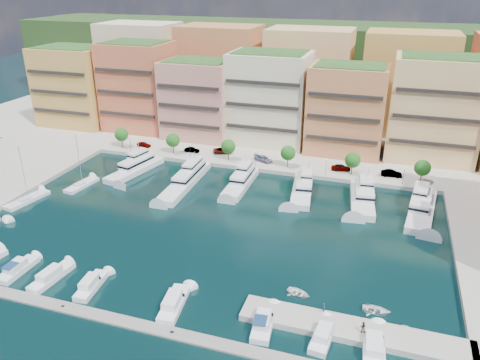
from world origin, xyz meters
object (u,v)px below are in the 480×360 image
Objects in this scene: tree_0 at (121,135)px; lamppost_4 at (404,173)px; cruiser_5 at (174,304)px; lamppost_0 at (130,142)px; cruiser_3 at (91,286)px; car_3 at (263,159)px; tree_3 at (288,153)px; person_1 at (363,327)px; sailboat_1 at (27,200)px; cruiser_9 at (374,348)px; lamppost_3 at (326,164)px; cruiser_8 at (323,337)px; yacht_6 at (422,207)px; car_0 at (144,144)px; tree_2 at (228,146)px; yacht_1 at (136,168)px; car_1 at (192,150)px; cruiser_1 at (18,269)px; yacht_5 at (362,197)px; cruiser_7 at (263,323)px; sailboat_2 at (82,185)px; yacht_2 at (187,179)px; car_4 at (341,167)px; car_5 at (392,173)px; yacht_4 at (303,189)px; person_0 at (324,308)px; tree_4 at (353,160)px; car_2 at (223,151)px; lamppost_1 at (190,149)px; yacht_3 at (241,181)px; lamppost_2 at (255,156)px; tree_1 at (173,140)px; tender_0 at (299,293)px; cruiser_2 at (51,277)px; tender_2 at (377,310)px.

lamppost_4 is at bearing -1.73° from tree_0.
lamppost_0 is at bearing 125.46° from cruiser_5.
car_3 is (11.87, 59.77, 1.22)m from cruiser_3.
tree_3 is 3.28× the size of person_1.
cruiser_9 is at bearing -16.58° from sailboat_1.
cruiser_8 is (8.15, -55.78, -3.28)m from lamppost_3.
yacht_6 is (3.98, -11.51, -2.62)m from lamppost_4.
car_3 is 65.06m from person_1.
cruiser_8 is at bearing -128.14° from car_0.
tree_2 is at bearing 180.00° from tree_3.
tree_0 is 0.30× the size of yacht_1.
cruiser_1 is at bearing 173.33° from car_1.
lamppost_4 is (28.00, -2.30, -0.92)m from tree_3.
yacht_1 is 1.42× the size of sailboat_1.
person_1 is at bearing -15.45° from sailboat_1.
yacht_5 is 2.46× the size of cruiser_8.
cruiser_7 is 63.12m from sailboat_2.
yacht_2 is at bearing 111.61° from cruiser_5.
car_4 is (-14.75, 4.05, -2.01)m from lamppost_4.
tree_3 is 0.23× the size of yacht_2.
car_5 is (61.70, 14.56, 0.72)m from yacht_1.
yacht_4 is 10.67× the size of person_0.
lamppost_4 is 55.76m from car_1.
tree_0 is 1.35× the size of lamppost_0.
tree_0 is 31.27m from yacht_2.
yacht_2 is at bearing -123.14° from car_0.
tree_4 is at bearing 22.63° from sailboat_2.
yacht_4 reaches higher than car_2.
person_1 is (13.18, -53.71, -1.97)m from lamppost_3.
lamppost_1 is 59.97m from cruiser_5.
yacht_3 is (-18.35, -10.16, -2.62)m from lamppost_3.
cruiser_1 is 0.97× the size of cruiser_7.
lamppost_2 is 1.01× the size of car_0.
tree_1 is 1.00× the size of tree_4.
lamppost_1 is (22.00, -2.30, -0.92)m from tree_0.
lamppost_0 is at bearing 78.67° from sailboat_1.
lamppost_1 is at bearing 56.24° from tender_0.
cruiser_1 is 63.89m from car_2.
tree_3 is at bearing 156.64° from yacht_6.
cruiser_1 is 60.64m from car_1.
lamppost_2 reaches higher than cruiser_2.
yacht_4 reaches higher than lamppost_1.
tree_4 is 43.70m from car_1.
yacht_4 is at bearing -29.05° from tree_2.
cruiser_3 is at bearing -166.85° from car_3.
yacht_5 is at bearing -96.62° from car_0.
cruiser_9 is at bearing -141.54° from person_0.
yacht_2 reaches higher than car_1.
yacht_4 is (14.69, 0.05, -0.12)m from yacht_3.
yacht_6 is 5.09× the size of tender_2.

